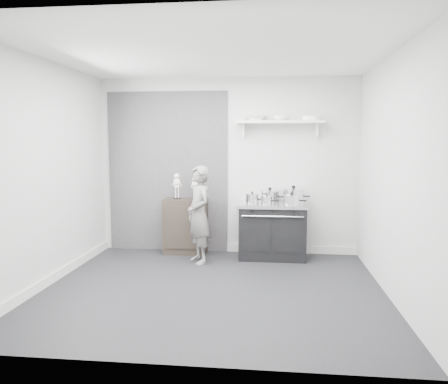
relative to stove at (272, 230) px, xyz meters
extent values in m
plane|color=black|center=(-0.70, -1.48, -0.41)|extent=(4.00, 4.00, 0.00)
cube|color=silver|center=(-0.70, 0.32, 0.94)|extent=(4.00, 0.02, 2.70)
cube|color=silver|center=(-0.70, -3.28, 0.94)|extent=(4.00, 0.02, 2.70)
cube|color=silver|center=(-2.70, -1.48, 0.94)|extent=(0.02, 3.60, 2.70)
cube|color=silver|center=(1.30, -1.48, 0.94)|extent=(0.02, 3.60, 2.70)
cube|color=silver|center=(-0.70, -1.48, 2.29)|extent=(4.00, 3.60, 0.02)
cube|color=black|center=(-1.65, 0.31, 0.84)|extent=(1.90, 0.02, 2.50)
cube|color=silver|center=(0.30, 0.30, -0.35)|extent=(2.00, 0.03, 0.12)
cube|color=silver|center=(-2.68, -1.48, -0.35)|extent=(0.03, 3.60, 0.12)
cube|color=silver|center=(0.10, 0.19, 1.61)|extent=(1.30, 0.26, 0.04)
cube|color=silver|center=(-0.45, 0.26, 1.49)|extent=(0.03, 0.12, 0.20)
cube|color=silver|center=(0.65, 0.26, 1.49)|extent=(0.03, 0.12, 0.20)
cube|color=black|center=(0.00, 0.00, -0.03)|extent=(0.97, 0.58, 0.77)
cube|color=silver|center=(0.00, 0.00, 0.38)|extent=(1.03, 0.62, 0.05)
cube|color=black|center=(-0.23, -0.29, -0.01)|extent=(0.41, 0.02, 0.50)
cube|color=black|center=(0.23, -0.29, -0.01)|extent=(0.41, 0.02, 0.50)
cylinder|color=silver|center=(0.00, -0.32, 0.26)|extent=(0.87, 0.02, 0.02)
cylinder|color=black|center=(-0.29, -0.30, 0.34)|extent=(0.04, 0.03, 0.04)
cylinder|color=black|center=(0.00, -0.30, 0.34)|extent=(0.04, 0.03, 0.04)
cylinder|color=black|center=(0.29, -0.30, 0.34)|extent=(0.04, 0.03, 0.04)
cube|color=black|center=(-1.34, 0.13, 0.01)|extent=(0.65, 0.38, 0.85)
imported|color=slate|center=(-1.04, -0.38, 0.28)|extent=(0.55, 0.61, 1.39)
cylinder|color=silver|center=(-0.30, -0.07, 0.47)|extent=(0.19, 0.19, 0.13)
cylinder|color=silver|center=(-0.30, -0.07, 0.55)|extent=(0.19, 0.19, 0.01)
sphere|color=black|center=(-0.30, -0.07, 0.57)|extent=(0.03, 0.03, 0.03)
cylinder|color=black|center=(-0.17, -0.07, 0.47)|extent=(0.10, 0.02, 0.02)
cylinder|color=silver|center=(-0.04, 0.15, 0.49)|extent=(0.28, 0.28, 0.16)
cylinder|color=silver|center=(-0.04, 0.15, 0.57)|extent=(0.29, 0.29, 0.01)
sphere|color=black|center=(-0.04, 0.15, 0.61)|extent=(0.05, 0.05, 0.05)
cylinder|color=black|center=(0.14, 0.15, 0.49)|extent=(0.10, 0.02, 0.02)
cylinder|color=silver|center=(0.31, 0.13, 0.50)|extent=(0.31, 0.31, 0.19)
cylinder|color=silver|center=(0.31, 0.13, 0.60)|extent=(0.32, 0.32, 0.02)
sphere|color=black|center=(0.31, 0.13, 0.64)|extent=(0.06, 0.06, 0.06)
cylinder|color=black|center=(0.50, 0.13, 0.50)|extent=(0.10, 0.02, 0.02)
cylinder|color=silver|center=(0.27, -0.16, 0.47)|extent=(0.24, 0.24, 0.13)
cylinder|color=silver|center=(0.27, -0.16, 0.54)|extent=(0.25, 0.25, 0.01)
sphere|color=black|center=(0.27, -0.16, 0.57)|extent=(0.04, 0.04, 0.04)
cylinder|color=black|center=(0.43, -0.16, 0.47)|extent=(0.10, 0.02, 0.02)
cylinder|color=silver|center=(-0.09, -0.16, 0.46)|extent=(0.16, 0.16, 0.11)
cylinder|color=silver|center=(-0.09, -0.16, 0.53)|extent=(0.17, 0.17, 0.01)
sphere|color=black|center=(-0.09, -0.16, 0.55)|extent=(0.03, 0.03, 0.03)
cylinder|color=black|center=(0.03, -0.16, 0.46)|extent=(0.10, 0.02, 0.02)
imported|color=white|center=(-0.27, 0.19, 1.67)|extent=(0.33, 0.33, 0.08)
imported|color=white|center=(0.09, 0.19, 1.66)|extent=(0.22, 0.22, 0.07)
cylinder|color=white|center=(0.55, 0.19, 1.66)|extent=(0.27, 0.27, 0.06)
camera|label=1|loc=(-0.02, -6.42, 1.31)|focal=35.00mm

